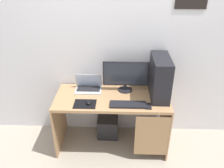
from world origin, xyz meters
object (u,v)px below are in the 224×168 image
object	(u,v)px
mouse_left	(89,102)
cell_phone	(148,106)
laptop	(89,87)
keyboard	(128,105)
monitor	(126,76)
subwoofer	(108,126)
pc_tower	(160,77)

from	to	relation	value
mouse_left	cell_phone	bearing A→B (deg)	-2.86
laptop	keyboard	size ratio (longest dim) A/B	0.80
monitor	subwoofer	xyz separation A→B (m)	(-0.23, 0.02, -0.82)
pc_tower	mouse_left	size ratio (longest dim) A/B	5.25
laptop	keyboard	distance (m)	0.62
keyboard	cell_phone	size ratio (longest dim) A/B	3.23
monitor	keyboard	size ratio (longest dim) A/B	1.35
monitor	mouse_left	distance (m)	0.57
cell_phone	subwoofer	distance (m)	0.87
cell_phone	laptop	bearing A→B (deg)	153.07
mouse_left	subwoofer	distance (m)	0.74
monitor	keyboard	bearing A→B (deg)	-85.33
keyboard	mouse_left	xyz separation A→B (m)	(-0.46, 0.02, 0.01)
monitor	pc_tower	bearing A→B (deg)	-14.94
pc_tower	mouse_left	xyz separation A→B (m)	(-0.84, -0.21, -0.23)
keyboard	subwoofer	size ratio (longest dim) A/B	1.48
cell_phone	subwoofer	xyz separation A→B (m)	(-0.49, 0.38, -0.61)
monitor	subwoofer	world-z (taller)	monitor
mouse_left	cell_phone	distance (m)	0.69
keyboard	mouse_left	size ratio (longest dim) A/B	4.38
subwoofer	laptop	bearing A→B (deg)	-178.64
keyboard	subwoofer	distance (m)	0.76
pc_tower	subwoofer	xyz separation A→B (m)	(-0.64, 0.13, -0.86)
subwoofer	monitor	bearing A→B (deg)	-5.33
pc_tower	keyboard	xyz separation A→B (m)	(-0.38, -0.23, -0.24)
pc_tower	mouse_left	world-z (taller)	pc_tower
laptop	subwoofer	distance (m)	0.69
mouse_left	monitor	bearing A→B (deg)	36.87
pc_tower	subwoofer	bearing A→B (deg)	168.46
pc_tower	laptop	bearing A→B (deg)	171.96
pc_tower	cell_phone	world-z (taller)	pc_tower
mouse_left	pc_tower	bearing A→B (deg)	14.33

